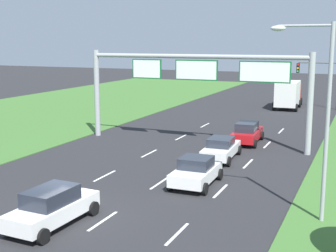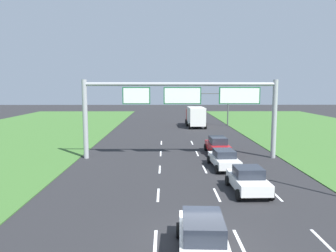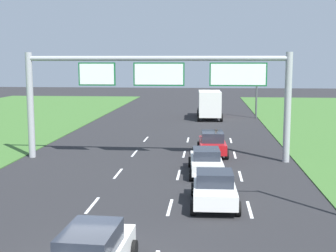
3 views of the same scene
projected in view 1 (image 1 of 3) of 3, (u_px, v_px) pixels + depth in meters
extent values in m
plane|color=#262628|center=(69.00, 215.00, 21.03)|extent=(200.00, 200.00, 0.00)
cube|color=white|center=(38.00, 210.00, 21.71)|extent=(0.14, 2.40, 0.01)
cube|color=white|center=(105.00, 176.00, 27.13)|extent=(0.14, 2.40, 0.01)
cube|color=white|center=(149.00, 153.00, 32.56)|extent=(0.14, 2.40, 0.01)
cube|color=white|center=(181.00, 137.00, 37.98)|extent=(0.14, 2.40, 0.01)
cube|color=white|center=(205.00, 125.00, 43.40)|extent=(0.14, 2.40, 0.01)
cube|color=white|center=(103.00, 221.00, 20.35)|extent=(0.14, 2.40, 0.01)
cube|color=white|center=(160.00, 183.00, 25.77)|extent=(0.14, 2.40, 0.01)
cube|color=white|center=(196.00, 158.00, 31.19)|extent=(0.14, 2.40, 0.01)
cube|color=white|center=(222.00, 141.00, 36.62)|extent=(0.14, 2.40, 0.01)
cube|color=white|center=(242.00, 128.00, 42.04)|extent=(0.14, 2.40, 0.01)
cube|color=white|center=(177.00, 234.00, 18.99)|extent=(0.14, 2.40, 0.01)
cube|color=white|center=(220.00, 191.00, 24.41)|extent=(0.14, 2.40, 0.01)
cube|color=white|center=(248.00, 164.00, 29.83)|extent=(0.14, 2.40, 0.01)
cube|color=white|center=(267.00, 145.00, 35.25)|extent=(0.14, 2.40, 0.01)
cube|color=white|center=(281.00, 131.00, 40.68)|extent=(0.14, 2.40, 0.01)
cube|color=white|center=(53.00, 210.00, 19.79)|extent=(1.92, 4.55, 0.66)
cube|color=#232833|center=(51.00, 196.00, 19.59)|extent=(1.58, 2.34, 0.67)
cylinder|color=black|center=(62.00, 203.00, 21.73)|extent=(0.25, 0.65, 0.64)
cylinder|color=black|center=(93.00, 208.00, 20.97)|extent=(0.25, 0.65, 0.64)
cylinder|color=black|center=(8.00, 229.00, 18.73)|extent=(0.25, 0.65, 0.64)
cylinder|color=black|center=(43.00, 236.00, 17.97)|extent=(0.25, 0.65, 0.64)
cube|color=red|center=(247.00, 135.00, 35.76)|extent=(1.92, 4.32, 0.67)
cube|color=#232833|center=(247.00, 127.00, 35.48)|extent=(1.55, 2.25, 0.65)
cylinder|color=black|center=(240.00, 134.00, 37.57)|extent=(0.25, 0.65, 0.64)
cylinder|color=black|center=(262.00, 136.00, 36.96)|extent=(0.25, 0.65, 0.64)
cylinder|color=black|center=(231.00, 142.00, 34.67)|extent=(0.25, 0.65, 0.64)
cylinder|color=black|center=(255.00, 144.00, 34.06)|extent=(0.25, 0.65, 0.64)
cube|color=white|center=(221.00, 150.00, 30.87)|extent=(1.97, 4.46, 0.60)
cube|color=#232833|center=(221.00, 142.00, 30.70)|extent=(1.60, 2.05, 0.54)
cylinder|color=black|center=(214.00, 148.00, 32.73)|extent=(0.26, 0.65, 0.64)
cylinder|color=black|center=(239.00, 150.00, 32.13)|extent=(0.26, 0.65, 0.64)
cylinder|color=black|center=(201.00, 159.00, 29.71)|extent=(0.26, 0.65, 0.64)
cylinder|color=black|center=(228.00, 162.00, 29.11)|extent=(0.26, 0.65, 0.64)
cube|color=white|center=(196.00, 174.00, 25.32)|extent=(1.94, 3.98, 0.64)
cube|color=#232833|center=(196.00, 163.00, 25.21)|extent=(1.66, 1.69, 0.59)
cylinder|color=black|center=(188.00, 171.00, 27.02)|extent=(0.24, 0.65, 0.64)
cylinder|color=black|center=(220.00, 174.00, 26.33)|extent=(0.24, 0.65, 0.64)
cylinder|color=black|center=(170.00, 185.00, 24.43)|extent=(0.24, 0.65, 0.64)
cylinder|color=black|center=(205.00, 189.00, 23.73)|extent=(0.24, 0.65, 0.64)
cube|color=#B21E19|center=(291.00, 92.00, 56.76)|extent=(2.27, 2.18, 2.20)
cube|color=silver|center=(288.00, 93.00, 53.41)|extent=(2.53, 4.89, 2.71)
cylinder|color=black|center=(282.00, 100.00, 57.82)|extent=(0.31, 0.91, 0.90)
cylinder|color=black|center=(301.00, 101.00, 57.01)|extent=(0.31, 0.91, 0.90)
cylinder|color=black|center=(279.00, 103.00, 55.74)|extent=(0.31, 0.91, 0.90)
cylinder|color=black|center=(300.00, 104.00, 54.88)|extent=(0.31, 0.91, 0.90)
cylinder|color=black|center=(274.00, 107.00, 52.43)|extent=(0.31, 0.91, 0.90)
cylinder|color=black|center=(296.00, 108.00, 51.57)|extent=(0.31, 0.91, 0.90)
cylinder|color=#9EA0A5|center=(97.00, 93.00, 38.19)|extent=(0.44, 0.44, 7.00)
cylinder|color=#9EA0A5|center=(310.00, 104.00, 31.65)|extent=(0.44, 0.44, 7.00)
cylinder|color=#9EA0A5|center=(194.00, 56.00, 34.36)|extent=(16.80, 0.32, 0.32)
cube|color=#0C5B28|center=(147.00, 69.00, 36.04)|extent=(2.42, 0.12, 1.49)
cube|color=white|center=(146.00, 69.00, 35.98)|extent=(2.26, 0.01, 1.33)
cube|color=#0C5B28|center=(196.00, 70.00, 34.47)|extent=(3.29, 0.12, 1.49)
cube|color=white|center=(196.00, 70.00, 34.41)|extent=(3.13, 0.01, 1.33)
cube|color=#0C5B28|center=(265.00, 72.00, 32.50)|extent=(3.61, 0.12, 1.49)
cube|color=white|center=(264.00, 72.00, 32.44)|extent=(3.45, 0.01, 1.33)
cylinder|color=#47494F|center=(319.00, 63.00, 53.23)|extent=(4.50, 0.14, 0.14)
cube|color=black|center=(298.00, 68.00, 54.23)|extent=(0.32, 0.36, 1.10)
sphere|color=red|center=(298.00, 65.00, 53.98)|extent=(0.22, 0.22, 0.22)
sphere|color=orange|center=(298.00, 68.00, 54.04)|extent=(0.22, 0.22, 0.22)
sphere|color=green|center=(298.00, 71.00, 54.11)|extent=(0.22, 0.22, 0.22)
cylinder|color=#9EA0A5|center=(327.00, 125.00, 19.53)|extent=(0.18, 0.18, 8.50)
cylinder|color=#9EA0A5|center=(305.00, 26.00, 19.22)|extent=(2.20, 0.10, 0.10)
ellipsoid|color=silver|center=(278.00, 28.00, 19.66)|extent=(0.64, 0.32, 0.24)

